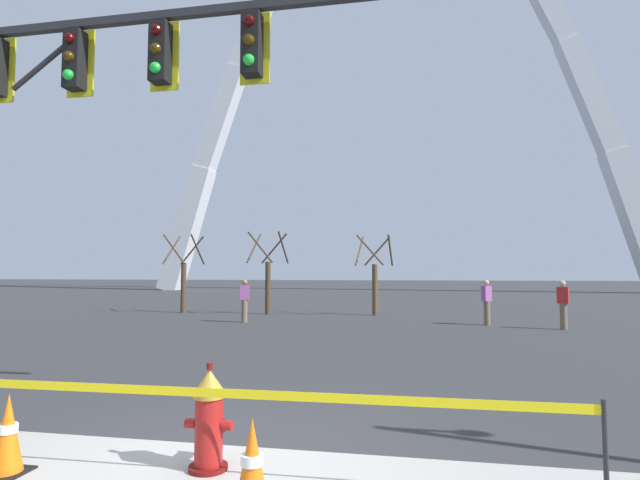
# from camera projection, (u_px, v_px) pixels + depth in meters

# --- Properties ---
(ground_plane) EXTENTS (240.00, 240.00, 0.00)m
(ground_plane) POSITION_uv_depth(u_px,v_px,m) (229.00, 460.00, 4.84)
(ground_plane) COLOR #333335
(fire_hydrant) EXTENTS (0.46, 0.48, 0.99)m
(fire_hydrant) POSITION_uv_depth(u_px,v_px,m) (209.00, 419.00, 4.61)
(fire_hydrant) COLOR #5E0F0D
(fire_hydrant) RESTS_ON ground
(caution_tape_barrier) EXTENTS (6.35, 0.13, 0.85)m
(caution_tape_barrier) POSITION_uv_depth(u_px,v_px,m) (219.00, 412.00, 4.35)
(caution_tape_barrier) COLOR #232326
(caution_tape_barrier) RESTS_ON ground
(traffic_cone_by_hydrant) EXTENTS (0.36, 0.36, 0.73)m
(traffic_cone_by_hydrant) POSITION_uv_depth(u_px,v_px,m) (252.00, 467.00, 3.74)
(traffic_cone_by_hydrant) COLOR black
(traffic_cone_by_hydrant) RESTS_ON ground
(traffic_cone_mid_sidewalk) EXTENTS (0.36, 0.36, 0.73)m
(traffic_cone_mid_sidewalk) POSITION_uv_depth(u_px,v_px,m) (8.00, 435.00, 4.50)
(traffic_cone_mid_sidewalk) COLOR black
(traffic_cone_mid_sidewalk) RESTS_ON ground
(traffic_signal_gantry) EXTENTS (7.82, 0.44, 6.00)m
(traffic_signal_gantry) POSITION_uv_depth(u_px,v_px,m) (49.00, 104.00, 7.47)
(traffic_signal_gantry) COLOR #232326
(traffic_signal_gantry) RESTS_ON ground
(monument_arch) EXTENTS (50.51, 2.16, 46.94)m
(monument_arch) POSITION_uv_depth(u_px,v_px,m) (392.00, 90.00, 50.44)
(monument_arch) COLOR silver
(monument_arch) RESTS_ON ground
(tree_far_left) EXTENTS (1.68, 1.69, 3.61)m
(tree_far_left) POSITION_uv_depth(u_px,v_px,m) (184.00, 278.00, 22.90)
(tree_far_left) COLOR #473323
(tree_far_left) RESTS_ON ground
(tree_left_mid) EXTENTS (1.70, 1.71, 3.67)m
(tree_left_mid) POSITION_uv_depth(u_px,v_px,m) (268.00, 278.00, 22.05)
(tree_left_mid) COLOR #473323
(tree_left_mid) RESTS_ON ground
(tree_center_left) EXTENTS (1.62, 1.63, 3.49)m
(tree_center_left) POSITION_uv_depth(u_px,v_px,m) (375.00, 280.00, 21.48)
(tree_center_left) COLOR brown
(tree_center_left) RESTS_ON ground
(pedestrian_walking_left) EXTENTS (0.39, 0.32, 1.59)m
(pedestrian_walking_left) POSITION_uv_depth(u_px,v_px,m) (563.00, 304.00, 16.02)
(pedestrian_walking_left) COLOR brown
(pedestrian_walking_left) RESTS_ON ground
(pedestrian_standing_center) EXTENTS (0.38, 0.29, 1.59)m
(pedestrian_standing_center) POSITION_uv_depth(u_px,v_px,m) (245.00, 300.00, 18.32)
(pedestrian_standing_center) COLOR brown
(pedestrian_standing_center) RESTS_ON ground
(pedestrian_walking_right) EXTENTS (0.38, 0.38, 1.59)m
(pedestrian_walking_right) POSITION_uv_depth(u_px,v_px,m) (487.00, 302.00, 17.36)
(pedestrian_walking_right) COLOR brown
(pedestrian_walking_right) RESTS_ON ground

